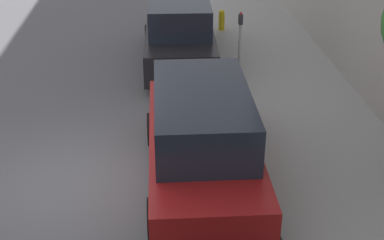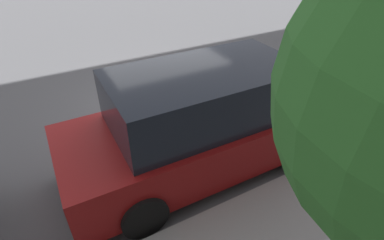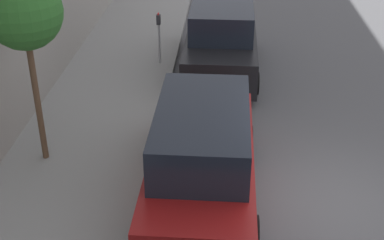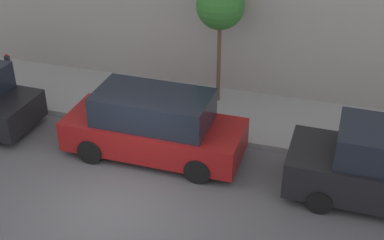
# 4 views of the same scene
# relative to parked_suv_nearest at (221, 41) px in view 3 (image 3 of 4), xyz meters

# --- Properties ---
(ground_plane) EXTENTS (60.00, 60.00, 0.00)m
(ground_plane) POSITION_rel_parked_suv_nearest_xyz_m (-2.14, 6.26, -0.93)
(ground_plane) COLOR #515154
(sidewalk) EXTENTS (3.14, 32.00, 0.15)m
(sidewalk) POSITION_rel_parked_suv_nearest_xyz_m (2.93, 6.26, -0.86)
(sidewalk) COLOR gray
(sidewalk) RESTS_ON ground_plane
(parked_suv_nearest) EXTENTS (2.08, 4.82, 1.98)m
(parked_suv_nearest) POSITION_rel_parked_suv_nearest_xyz_m (0.00, 0.00, 0.00)
(parked_suv_nearest) COLOR black
(parked_suv_nearest) RESTS_ON ground_plane
(parked_minivan_second) EXTENTS (2.02, 4.92, 1.90)m
(parked_minivan_second) POSITION_rel_parked_suv_nearest_xyz_m (0.25, 6.12, -0.01)
(parked_minivan_second) COLOR maroon
(parked_minivan_second) RESTS_ON ground_plane
(parking_meter_near) EXTENTS (0.11, 0.15, 1.52)m
(parking_meter_near) POSITION_rel_parked_suv_nearest_xyz_m (1.81, -0.14, 0.14)
(parking_meter_near) COLOR #ADADB2
(parking_meter_near) RESTS_ON sidewalk
(street_tree) EXTENTS (1.46, 1.46, 3.91)m
(street_tree) POSITION_rel_parked_suv_nearest_xyz_m (3.62, 5.18, 2.37)
(street_tree) COLOR brown
(street_tree) RESTS_ON sidewalk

